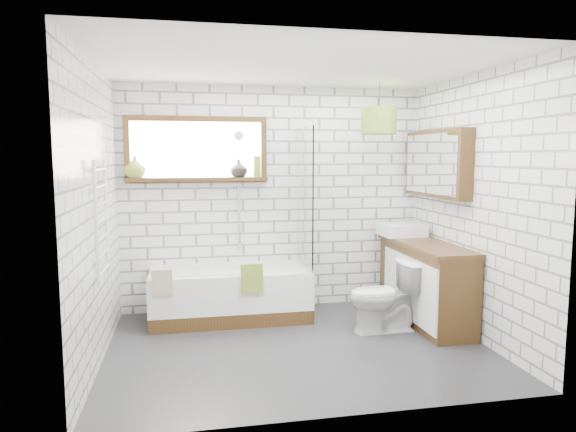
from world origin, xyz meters
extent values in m
cube|color=#27272A|center=(0.00, 0.00, -0.01)|extent=(3.40, 2.60, 0.01)
cube|color=white|center=(0.00, 0.00, 2.50)|extent=(3.40, 2.60, 0.01)
cube|color=white|center=(0.00, 1.30, 1.25)|extent=(3.40, 0.01, 2.50)
cube|color=white|center=(0.00, -1.30, 1.25)|extent=(3.40, 0.01, 2.50)
cube|color=white|center=(-1.70, 0.00, 1.25)|extent=(0.01, 2.60, 2.50)
cube|color=white|center=(1.70, 0.00, 1.25)|extent=(0.01, 2.60, 2.50)
cube|color=#331F0E|center=(-0.85, 1.26, 1.80)|extent=(1.52, 0.16, 0.68)
cube|color=white|center=(-1.66, 0.00, 1.20)|extent=(0.06, 0.52, 1.00)
cube|color=#331F0E|center=(1.62, 0.60, 1.65)|extent=(0.16, 1.20, 0.70)
cylinder|color=silver|center=(-0.40, 1.26, 1.35)|extent=(0.02, 0.02, 1.30)
cube|color=white|center=(-0.54, 0.93, 0.27)|extent=(1.67, 0.73, 0.54)
cube|color=white|center=(0.28, 0.93, 1.29)|extent=(0.02, 0.72, 1.50)
cube|color=olive|center=(-0.35, 0.57, 0.52)|extent=(0.22, 0.06, 0.30)
cube|color=tan|center=(-1.22, 0.57, 0.52)|extent=(0.20, 0.05, 0.25)
cube|color=#331F0E|center=(1.46, 0.46, 0.42)|extent=(0.47, 1.47, 0.84)
cube|color=white|center=(1.40, 0.96, 0.91)|extent=(0.47, 0.41, 0.14)
cylinder|color=silver|center=(1.56, 0.96, 0.96)|extent=(0.03, 0.03, 0.14)
imported|color=white|center=(0.93, 0.25, 0.36)|extent=(0.41, 0.71, 0.71)
imported|color=olive|center=(-1.50, 1.23, 1.60)|extent=(0.27, 0.27, 0.23)
imported|color=black|center=(-0.40, 1.23, 1.58)|extent=(0.19, 0.19, 0.20)
cylinder|color=olive|center=(-0.20, 1.23, 1.60)|extent=(0.10, 0.10, 0.23)
cylinder|color=olive|center=(1.04, 0.79, 2.10)|extent=(0.37, 0.37, 0.28)
camera|label=1|loc=(-0.95, -4.42, 1.73)|focal=32.00mm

